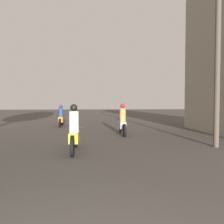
{
  "coord_description": "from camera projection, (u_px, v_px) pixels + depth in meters",
  "views": [
    {
      "loc": [
        0.17,
        -1.33,
        1.62
      ],
      "look_at": [
        1.82,
        16.59,
        0.93
      ],
      "focal_mm": 35.0,
      "sensor_mm": 36.0,
      "label": 1
    }
  ],
  "objects": [
    {
      "name": "motorcycle_yellow",
      "position": [
        74.0,
        133.0,
        7.34
      ],
      "size": [
        0.6,
        2.12,
        1.61
      ],
      "rotation": [
        0.0,
        0.0,
        -0.16
      ],
      "color": "black",
      "rests_on": "ground_plane"
    },
    {
      "name": "utility_pole_near",
      "position": [
        218.0,
        50.0,
        8.01
      ],
      "size": [
        1.6,
        0.2,
        6.84
      ],
      "color": "#4C4238",
      "rests_on": "ground_plane"
    },
    {
      "name": "motorcycle_silver",
      "position": [
        123.0,
        122.0,
        11.36
      ],
      "size": [
        0.6,
        2.11,
        1.62
      ],
      "rotation": [
        0.0,
        0.0,
        0.15
      ],
      "color": "black",
      "rests_on": "ground_plane"
    },
    {
      "name": "motorcycle_orange",
      "position": [
        61.0,
        118.0,
        15.48
      ],
      "size": [
        0.6,
        1.9,
        1.54
      ],
      "rotation": [
        0.0,
        0.0,
        -0.12
      ],
      "color": "black",
      "rests_on": "ground_plane"
    }
  ]
}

